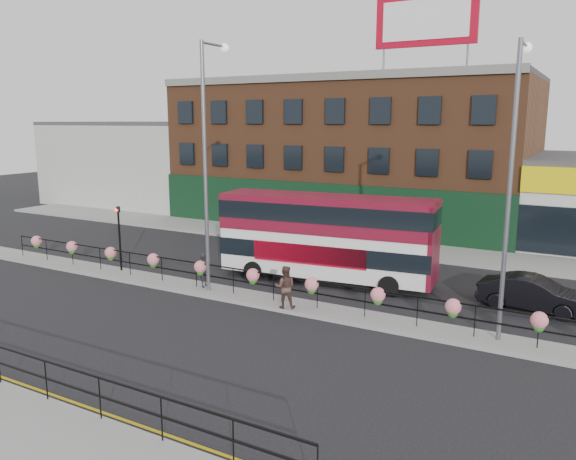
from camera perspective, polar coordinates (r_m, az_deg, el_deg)
The scene contains 16 objects.
ground at distance 23.83m, azimuth -3.55°, elevation -7.13°, with size 120.00×120.00×0.00m, color black.
north_pavement at distance 34.15m, azimuth 7.40°, elevation -1.45°, with size 60.00×4.00×0.15m, color gray.
median at distance 23.81m, azimuth -3.56°, elevation -6.96°, with size 60.00×1.60×0.15m, color gray.
yellow_line_inner at distance 17.13m, azimuth -22.09°, elevation -15.52°, with size 60.00×0.10×0.01m, color gold.
yellow_line_outer at distance 17.03m, azimuth -22.57°, elevation -15.71°, with size 60.00×0.10×0.01m, color gold.
brick_building at distance 42.29m, azimuth 6.58°, elevation 7.89°, with size 25.00×12.21×10.30m.
warehouse_west at distance 53.59m, azimuth -13.97°, elevation 6.72°, with size 15.50×12.00×7.30m.
billboard at distance 35.83m, azimuth 13.82°, elevation 20.01°, with size 6.00×0.29×4.40m.
median_railing at distance 23.52m, azimuth -3.59°, elevation -4.71°, with size 30.04×0.56×1.23m.
double_decker_bus at distance 25.96m, azimuth 4.02°, elevation 0.06°, with size 10.21×3.43×4.05m.
car at distance 24.37m, azimuth 23.71°, elevation -5.96°, with size 4.33×1.89×1.38m, color black.
pedestrian_a at distance 25.21m, azimuth -8.48°, elevation -4.04°, with size 0.48×0.62×1.53m, color black.
pedestrian_b at distance 22.16m, azimuth -0.31°, elevation -5.81°, with size 1.02×0.94×1.70m, color #4B312B.
lamp_column_west at distance 24.06m, azimuth -8.08°, elevation 8.45°, with size 0.38×1.84×10.51m.
lamp_column_east at distance 19.61m, azimuth 21.83°, elevation 5.97°, with size 0.35×1.72×9.81m.
traffic_light_median at distance 28.52m, azimuth -16.82°, elevation 0.57°, with size 0.15×0.28×3.65m.
Camera 1 is at (12.32, -18.99, 7.45)m, focal length 35.00 mm.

